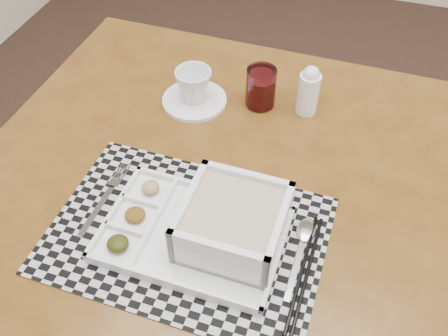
{
  "coord_description": "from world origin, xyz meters",
  "views": [
    {
      "loc": [
        -0.66,
        -0.46,
        1.5
      ],
      "look_at": [
        -0.84,
        0.12,
        0.85
      ],
      "focal_mm": 40.0,
      "sensor_mm": 36.0,
      "label": 1
    }
  ],
  "objects": [
    {
      "name": "spoon",
      "position": [
        -0.68,
        0.08,
        0.76
      ],
      "size": [
        0.04,
        0.18,
        0.01
      ],
      "color": "silver",
      "rests_on": "placemat"
    },
    {
      "name": "dining_table",
      "position": [
        -0.88,
        0.16,
        0.67
      ],
      "size": [
        1.02,
        1.02,
        0.75
      ],
      "color": "#4C290D",
      "rests_on": "ground"
    },
    {
      "name": "juice_glass",
      "position": [
        -0.85,
        0.42,
        0.79
      ],
      "size": [
        0.07,
        0.07,
        0.09
      ],
      "color": "white",
      "rests_on": "dining_table"
    },
    {
      "name": "saucer",
      "position": [
        -1.0,
        0.38,
        0.76
      ],
      "size": [
        0.15,
        0.15,
        0.01
      ],
      "primitive_type": "cylinder",
      "color": "white",
      "rests_on": "dining_table"
    },
    {
      "name": "creamer_bottle",
      "position": [
        -0.75,
        0.43,
        0.81
      ],
      "size": [
        0.05,
        0.05,
        0.12
      ],
      "color": "white",
      "rests_on": "dining_table"
    },
    {
      "name": "placemat",
      "position": [
        -0.88,
        0.03,
        0.75
      ],
      "size": [
        0.5,
        0.35,
        0.0
      ],
      "primitive_type": "cube",
      "rotation": [
        0.0,
        0.0,
        -0.02
      ],
      "color": "#A2A2AA",
      "rests_on": "dining_table"
    },
    {
      "name": "serving_tray",
      "position": [
        -0.82,
        0.03,
        0.79
      ],
      "size": [
        0.32,
        0.23,
        0.1
      ],
      "color": "white",
      "rests_on": "placemat"
    },
    {
      "name": "fork",
      "position": [
        -1.06,
        0.06,
        0.75
      ],
      "size": [
        0.02,
        0.19,
        0.0
      ],
      "color": "silver",
      "rests_on": "placemat"
    },
    {
      "name": "chopsticks",
      "position": [
        -0.66,
        0.01,
        0.76
      ],
      "size": [
        0.02,
        0.24,
        0.01
      ],
      "color": "black",
      "rests_on": "placemat"
    },
    {
      "name": "cup",
      "position": [
        -1.0,
        0.38,
        0.8
      ],
      "size": [
        0.1,
        0.1,
        0.08
      ],
      "primitive_type": "imported",
      "rotation": [
        0.0,
        0.0,
        -0.3
      ],
      "color": "white",
      "rests_on": "saucer"
    }
  ]
}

